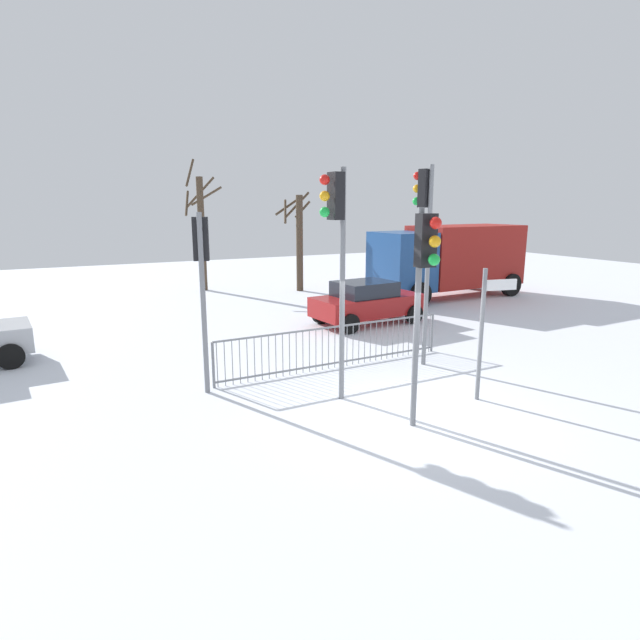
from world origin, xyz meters
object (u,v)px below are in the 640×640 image
object	(u,v)px
direction_sign_post	(484,327)
bare_tree_left	(201,229)
car_red_far	(367,302)
delivery_truck	(449,258)
bare_tree_centre	(299,239)
traffic_light_foreground_left	(337,233)
traffic_light_rear_left	(202,262)
traffic_light_mid_right	(425,221)
traffic_light_foreground_right	(424,270)

from	to	relation	value
direction_sign_post	bare_tree_left	xyz separation A→B (m)	(-1.45, 16.86, 1.33)
car_red_far	delivery_truck	world-z (taller)	delivery_truck
direction_sign_post	bare_tree_centre	size ratio (longest dim) A/B	0.60
traffic_light_foreground_left	bare_tree_left	xyz separation A→B (m)	(1.28, 15.52, -0.56)
traffic_light_foreground_left	delivery_truck	size ratio (longest dim) A/B	0.66
traffic_light_rear_left	bare_tree_left	world-z (taller)	bare_tree_left
bare_tree_left	car_red_far	bearing A→B (deg)	-72.34
direction_sign_post	traffic_light_rear_left	bearing A→B (deg)	158.66
traffic_light_mid_right	direction_sign_post	size ratio (longest dim) A/B	1.79
traffic_light_foreground_left	delivery_truck	xyz separation A→B (m)	(10.38, 8.69, -1.71)
delivery_truck	bare_tree_left	world-z (taller)	bare_tree_left
bare_tree_left	direction_sign_post	bearing A→B (deg)	-85.10
direction_sign_post	bare_tree_centre	bearing A→B (deg)	91.12
traffic_light_foreground_right	traffic_light_rear_left	bearing A→B (deg)	-49.92
traffic_light_foreground_left	traffic_light_rear_left	distance (m)	2.93
direction_sign_post	bare_tree_centre	distance (m)	14.86
traffic_light_mid_right	car_red_far	xyz separation A→B (m)	(1.22, 4.50, -2.84)
direction_sign_post	car_red_far	distance (m)	7.37
traffic_light_foreground_right	bare_tree_left	world-z (taller)	bare_tree_left
bare_tree_left	bare_tree_centre	distance (m)	4.59
delivery_truck	direction_sign_post	bearing A→B (deg)	49.81
traffic_light_mid_right	delivery_truck	size ratio (longest dim) A/B	0.69
traffic_light_rear_left	bare_tree_centre	bearing A→B (deg)	75.32
traffic_light_mid_right	traffic_light_foreground_right	distance (m)	4.15
traffic_light_mid_right	direction_sign_post	distance (m)	3.36
traffic_light_rear_left	traffic_light_mid_right	world-z (taller)	traffic_light_mid_right
traffic_light_foreground_right	delivery_truck	size ratio (longest dim) A/B	0.55
traffic_light_mid_right	direction_sign_post	xyz separation A→B (m)	(-0.43, -2.63, -2.05)
direction_sign_post	bare_tree_centre	world-z (taller)	bare_tree_centre
delivery_truck	bare_tree_centre	distance (m)	6.91
traffic_light_mid_right	bare_tree_left	bearing A→B (deg)	82.04
traffic_light_foreground_left	car_red_far	xyz separation A→B (m)	(4.37, 5.80, -2.68)
bare_tree_left	traffic_light_foreground_right	bearing A→B (deg)	-92.07
car_red_far	traffic_light_foreground_left	bearing A→B (deg)	-132.35
traffic_light_foreground_right	car_red_far	world-z (taller)	traffic_light_foreground_right
direction_sign_post	car_red_far	size ratio (longest dim) A/B	0.70
traffic_light_foreground_left	direction_sign_post	world-z (taller)	traffic_light_foreground_left
traffic_light_mid_right	delivery_truck	world-z (taller)	traffic_light_mid_right
traffic_light_mid_right	bare_tree_centre	bearing A→B (deg)	64.57
traffic_light_foreground_left	traffic_light_rear_left	bearing A→B (deg)	48.83
traffic_light_rear_left	traffic_light_foreground_right	bearing A→B (deg)	-33.90
traffic_light_mid_right	traffic_light_foreground_right	size ratio (longest dim) A/B	1.25
bare_tree_left	traffic_light_foreground_left	bearing A→B (deg)	-94.71
traffic_light_rear_left	bare_tree_centre	xyz separation A→B (m)	(7.49, 11.48, -0.38)
traffic_light_rear_left	traffic_light_mid_right	bearing A→B (deg)	13.16
traffic_light_foreground_left	traffic_light_foreground_right	distance (m)	2.12
traffic_light_rear_left	delivery_truck	size ratio (longest dim) A/B	0.54
traffic_light_foreground_right	traffic_light_mid_right	bearing A→B (deg)	-125.39
traffic_light_rear_left	direction_sign_post	xyz separation A→B (m)	(4.96, -3.13, -1.27)
traffic_light_foreground_right	car_red_far	xyz separation A→B (m)	(3.73, 7.74, -2.14)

